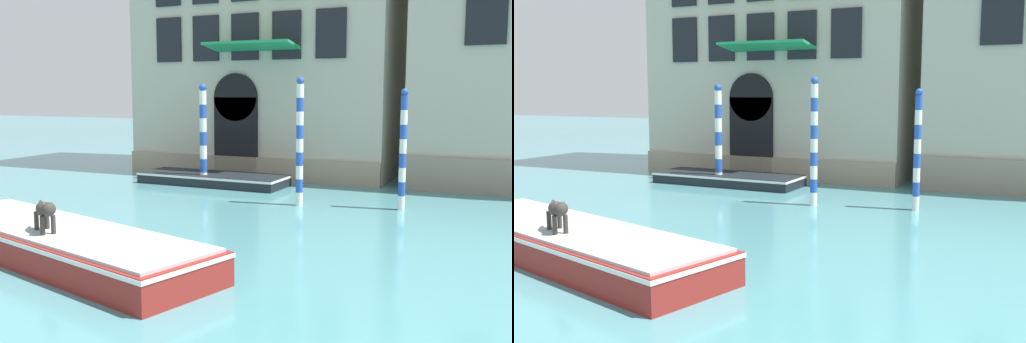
{
  "view_description": "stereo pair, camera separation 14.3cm",
  "coord_description": "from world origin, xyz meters",
  "views": [
    {
      "loc": [
        10.3,
        -2.45,
        3.47
      ],
      "look_at": [
        3.28,
        12.83,
        1.2
      ],
      "focal_mm": 42.0,
      "sensor_mm": 36.0,
      "label": 1
    },
    {
      "loc": [
        10.43,
        -2.39,
        3.47
      ],
      "look_at": [
        3.28,
        12.83,
        1.2
      ],
      "focal_mm": 42.0,
      "sensor_mm": 36.0,
      "label": 2
    }
  ],
  "objects": [
    {
      "name": "boat_foreground",
      "position": [
        1.53,
        6.83,
        0.37
      ],
      "size": [
        8.23,
        4.16,
        0.69
      ],
      "rotation": [
        0.0,
        0.0,
        -0.27
      ],
      "color": "maroon",
      "rests_on": "ground_plane"
    },
    {
      "name": "dog_on_deck",
      "position": [
        1.7,
        6.32,
        1.13
      ],
      "size": [
        0.89,
        0.66,
        0.68
      ],
      "rotation": [
        0.0,
        0.0,
        -0.58
      ],
      "color": "#332D28",
      "rests_on": "boat_foreground"
    },
    {
      "name": "boat_moored_near_palazzo",
      "position": [
        -0.39,
        16.96,
        0.22
      ],
      "size": [
        5.63,
        1.96,
        0.41
      ],
      "rotation": [
        0.0,
        0.0,
        -0.01
      ],
      "color": "black",
      "rests_on": "ground_plane"
    },
    {
      "name": "mooring_pole_0",
      "position": [
        -0.56,
        16.56,
        1.88
      ],
      "size": [
        0.27,
        0.27,
        3.72
      ],
      "color": "white",
      "rests_on": "ground_plane"
    },
    {
      "name": "mooring_pole_1",
      "position": [
        6.97,
        15.01,
        1.79
      ],
      "size": [
        0.21,
        0.21,
        3.54
      ],
      "color": "white",
      "rests_on": "ground_plane"
    },
    {
      "name": "mooring_pole_2",
      "position": [
        4.0,
        14.41,
        1.96
      ],
      "size": [
        0.23,
        0.23,
        3.89
      ],
      "color": "white",
      "rests_on": "ground_plane"
    }
  ]
}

